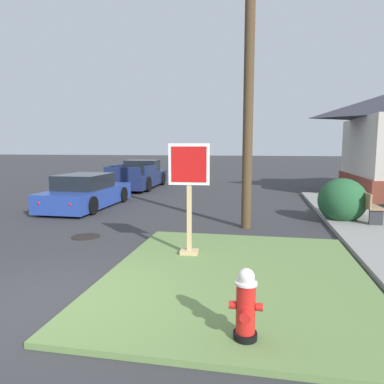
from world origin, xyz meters
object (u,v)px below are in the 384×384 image
object	(u,v)px
manhole_cover	(86,237)
utility_pole	(249,48)
pickup_truck_navy	(139,176)
stop_sign	(189,199)
street_bench	(363,203)
fire_hydrant	(246,306)
parked_sedan_blue	(87,193)

from	to	relation	value
manhole_cover	utility_pole	bearing A→B (deg)	24.32
pickup_truck_navy	stop_sign	bearing A→B (deg)	-66.34
manhole_cover	utility_pole	xyz separation A→B (m)	(3.92, 1.77, 4.81)
street_bench	utility_pole	world-z (taller)	utility_pole
fire_hydrant	street_bench	size ratio (longest dim) A/B	0.46
utility_pole	manhole_cover	bearing A→B (deg)	-155.68
parked_sedan_blue	street_bench	xyz separation A→B (m)	(9.32, -0.98, 0.05)
street_bench	utility_pole	distance (m)	5.56
pickup_truck_navy	utility_pole	world-z (taller)	utility_pole
stop_sign	parked_sedan_blue	bearing A→B (deg)	133.31
fire_hydrant	pickup_truck_navy	bearing A→B (deg)	113.39
stop_sign	pickup_truck_navy	size ratio (longest dim) A/B	0.42
parked_sedan_blue	pickup_truck_navy	bearing A→B (deg)	91.46
parked_sedan_blue	utility_pole	size ratio (longest dim) A/B	0.48
stop_sign	manhole_cover	bearing A→B (deg)	158.05
stop_sign	parked_sedan_blue	xyz separation A→B (m)	(-4.91, 5.20, -0.67)
utility_pole	street_bench	bearing A→B (deg)	20.95
manhole_cover	street_bench	xyz separation A→B (m)	(7.29, 3.06, 0.59)
stop_sign	utility_pole	xyz separation A→B (m)	(1.04, 2.93, 3.61)
fire_hydrant	parked_sedan_blue	size ratio (longest dim) A/B	0.19
manhole_cover	utility_pole	world-z (taller)	utility_pole
pickup_truck_navy	street_bench	distance (m)	11.99
stop_sign	street_bench	size ratio (longest dim) A/B	1.23
manhole_cover	parked_sedan_blue	size ratio (longest dim) A/B	0.16
fire_hydrant	street_bench	bearing A→B (deg)	66.50
pickup_truck_navy	utility_pole	distance (m)	11.38
stop_sign	fire_hydrant	bearing A→B (deg)	-67.66
utility_pole	pickup_truck_navy	bearing A→B (deg)	125.27
parked_sedan_blue	street_bench	world-z (taller)	parked_sedan_blue
stop_sign	pickup_truck_navy	xyz separation A→B (m)	(-5.07, 11.56, -0.60)
stop_sign	utility_pole	distance (m)	4.76
fire_hydrant	parked_sedan_blue	xyz separation A→B (m)	(-6.16, 8.25, 0.07)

